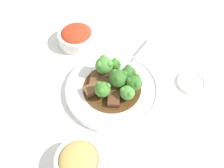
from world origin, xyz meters
TOP-DOWN VIEW (x-y plane):
  - ground_plane at (0.00, 0.00)m, footprint 4.00×4.00m
  - main_plate at (0.00, 0.00)m, footprint 0.27×0.27m
  - beef_strip_0 at (-0.04, -0.03)m, footprint 0.05×0.06m
  - beef_strip_1 at (-0.02, 0.01)m, footprint 0.06×0.05m
  - beef_strip_2 at (-0.05, -0.00)m, footprint 0.05×0.07m
  - beef_strip_3 at (-0.00, 0.04)m, footprint 0.05×0.04m
  - beef_strip_4 at (0.02, -0.03)m, footprint 0.05×0.07m
  - broccoli_floret_0 at (0.03, 0.04)m, footprint 0.04×0.04m
  - broccoli_floret_1 at (-0.01, -0.04)m, footprint 0.04×0.04m
  - broccoli_floret_2 at (0.06, 0.02)m, footprint 0.04×0.04m
  - broccoli_floret_3 at (-0.02, 0.06)m, footprint 0.03×0.03m
  - broccoli_floret_4 at (0.01, 0.01)m, footprint 0.05×0.05m
  - broccoli_floret_5 at (0.05, -0.01)m, footprint 0.04×0.04m
  - broccoli_floret_6 at (-0.04, 0.04)m, footprint 0.05×0.05m
  - serving_spoon at (0.01, 0.08)m, footprint 0.06×0.21m
  - side_bowl_kimchi at (-0.19, 0.13)m, footprint 0.12×0.12m
  - side_bowl_appetizer at (0.02, -0.23)m, footprint 0.11×0.11m
  - sauce_dish at (0.20, 0.12)m, footprint 0.08×0.08m
  - paper_napkin at (0.18, 0.10)m, footprint 0.11×0.09m

SIDE VIEW (x-z plane):
  - ground_plane at x=0.00m, z-range 0.00..0.00m
  - paper_napkin at x=0.18m, z-range 0.00..0.01m
  - sauce_dish at x=0.20m, z-range 0.00..0.01m
  - main_plate at x=0.00m, z-range 0.00..0.02m
  - beef_strip_2 at x=-0.05m, z-range 0.02..0.03m
  - beef_strip_3 at x=0.00m, z-range 0.02..0.03m
  - beef_strip_4 at x=0.02m, z-range 0.02..0.03m
  - serving_spoon at x=0.01m, z-range 0.02..0.03m
  - beef_strip_1 at x=-0.02m, z-range 0.02..0.03m
  - beef_strip_0 at x=-0.04m, z-range 0.02..0.03m
  - side_bowl_kimchi at x=-0.19m, z-range 0.00..0.06m
  - side_bowl_appetizer at x=0.02m, z-range 0.00..0.06m
  - broccoli_floret_5 at x=0.05m, z-range 0.02..0.06m
  - broccoli_floret_3 at x=-0.02m, z-range 0.02..0.06m
  - broccoli_floret_1 at x=-0.01m, z-range 0.02..0.07m
  - broccoli_floret_0 at x=0.03m, z-range 0.02..0.08m
  - broccoli_floret_2 at x=0.06m, z-range 0.02..0.08m
  - broccoli_floret_4 at x=0.01m, z-range 0.03..0.09m
  - broccoli_floret_6 at x=-0.04m, z-range 0.03..0.09m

